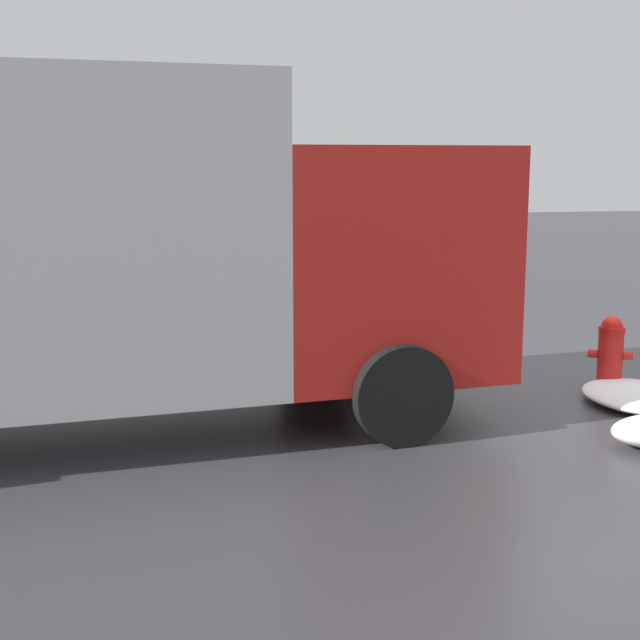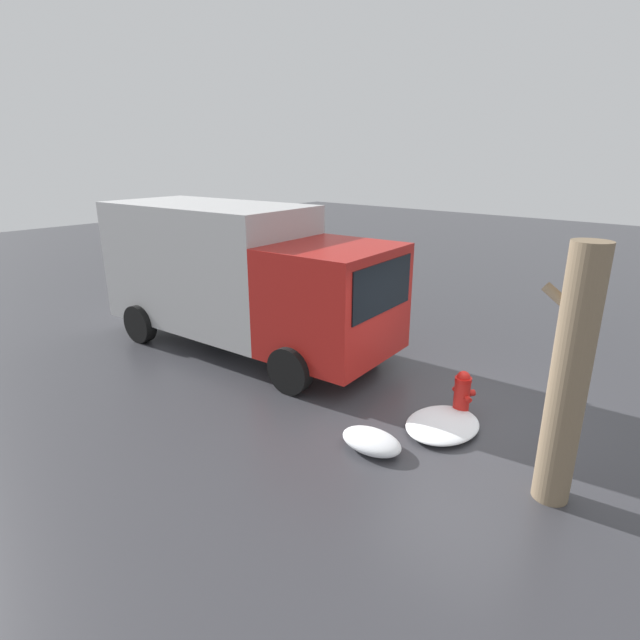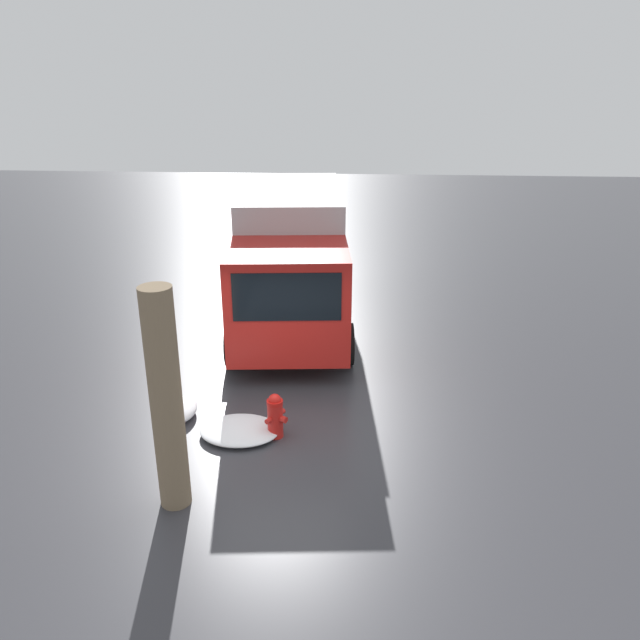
# 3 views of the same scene
# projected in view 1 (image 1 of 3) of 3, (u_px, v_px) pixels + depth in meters

# --- Properties ---
(ground_plane) EXTENTS (60.00, 60.00, 0.00)m
(ground_plane) POSITION_uv_depth(u_px,v_px,m) (608.00, 390.00, 9.69)
(ground_plane) COLOR #38383D
(fire_hydrant) EXTENTS (0.45, 0.39, 0.81)m
(fire_hydrant) POSITION_uv_depth(u_px,v_px,m) (610.00, 352.00, 9.62)
(fire_hydrant) COLOR red
(fire_hydrant) RESTS_ON ground_plane
(delivery_truck) EXTENTS (7.16, 3.21, 3.20)m
(delivery_truck) POSITION_uv_depth(u_px,v_px,m) (96.00, 245.00, 7.97)
(delivery_truck) COLOR red
(delivery_truck) RESTS_ON ground_plane
(snow_pile_curbside) EXTENTS (1.09, 1.38, 0.18)m
(snow_pile_curbside) POSITION_uv_depth(u_px,v_px,m) (640.00, 396.00, 9.07)
(snow_pile_curbside) COLOR white
(snow_pile_curbside) RESTS_ON ground_plane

